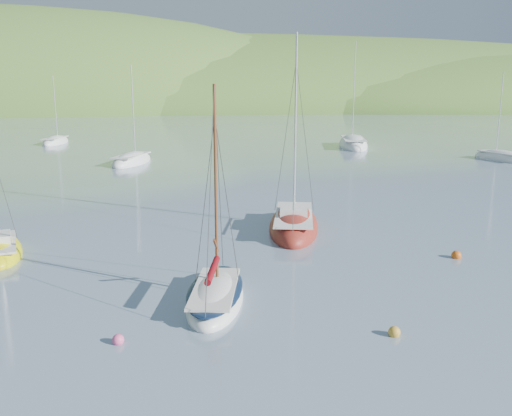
{
  "coord_description": "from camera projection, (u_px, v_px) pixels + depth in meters",
  "views": [
    {
      "loc": [
        -1.56,
        -17.03,
        8.27
      ],
      "look_at": [
        1.14,
        8.0,
        2.55
      ],
      "focal_mm": 40.0,
      "sensor_mm": 36.0,
      "label": 1
    }
  ],
  "objects": [
    {
      "name": "distant_sloop_b",
      "position": [
        353.0,
        145.0,
        70.46
      ],
      "size": [
        5.08,
        10.18,
        13.88
      ],
      "rotation": [
        0.0,
        0.0,
        -0.18
      ],
      "color": "white",
      "rests_on": "ground"
    },
    {
      "name": "ground",
      "position": [
        248.0,
        339.0,
        18.5
      ],
      "size": [
        700.0,
        700.0,
        0.0
      ],
      "primitive_type": "plane",
      "color": "slate",
      "rests_on": "ground"
    },
    {
      "name": "mooring_buoys",
      "position": [
        227.0,
        274.0,
        24.35
      ],
      "size": [
        22.69,
        12.33,
        0.48
      ],
      "color": "gold",
      "rests_on": "ground"
    },
    {
      "name": "shoreline_hills",
      "position": [
        169.0,
        105.0,
        184.66
      ],
      "size": [
        690.0,
        135.0,
        56.0
      ],
      "color": "#386627",
      "rests_on": "ground"
    },
    {
      "name": "distant_sloop_c",
      "position": [
        56.0,
        142.0,
        74.34
      ],
      "size": [
        3.26,
        6.9,
        9.47
      ],
      "rotation": [
        0.0,
        0.0,
        -0.14
      ],
      "color": "white",
      "rests_on": "ground"
    },
    {
      "name": "daysailer_white",
      "position": [
        215.0,
        297.0,
        21.57
      ],
      "size": [
        2.94,
        5.91,
        8.69
      ],
      "rotation": [
        0.0,
        0.0,
        -0.16
      ],
      "color": "white",
      "rests_on": "ground"
    },
    {
      "name": "distant_sloop_d",
      "position": [
        502.0,
        159.0,
        59.05
      ],
      "size": [
        4.7,
        7.25,
        9.76
      ],
      "rotation": [
        0.0,
        0.0,
        0.37
      ],
      "color": "white",
      "rests_on": "ground"
    },
    {
      "name": "distant_sloop_a",
      "position": [
        132.0,
        162.0,
        56.87
      ],
      "size": [
        4.72,
        7.76,
        10.45
      ],
      "rotation": [
        0.0,
        0.0,
        -0.32
      ],
      "color": "white",
      "rests_on": "ground"
    },
    {
      "name": "sloop_red",
      "position": [
        294.0,
        226.0,
        31.9
      ],
      "size": [
        4.12,
        8.24,
        11.65
      ],
      "rotation": [
        0.0,
        0.0,
        -0.19
      ],
      "color": "maroon",
      "rests_on": "ground"
    }
  ]
}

